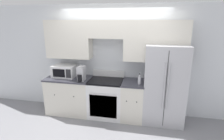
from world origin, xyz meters
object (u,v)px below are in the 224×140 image
Objects in this scene: oven_range at (106,98)px; microwave at (65,71)px; bottle at (139,80)px; refrigerator at (164,84)px.

microwave reaches higher than oven_range.
microwave reaches higher than bottle.
refrigerator reaches higher than bottle.
microwave is at bearing 179.64° from refrigerator.
refrigerator reaches higher than microwave.
microwave is 2.28× the size of bottle.
bottle is at bearing -163.57° from refrigerator.
oven_range is 0.61× the size of refrigerator.
bottle is (0.77, -0.12, 0.54)m from oven_range.
refrigerator is at bearing -0.36° from microwave.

